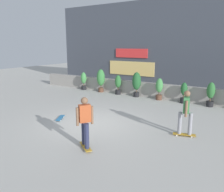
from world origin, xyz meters
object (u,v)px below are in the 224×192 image
potted_plant_5 (184,92)px  skater_mid_plaza (186,111)px  skateboard_near_camera (60,118)px  potted_plant_4 (159,88)px  skater_far_left (85,121)px  potted_plant_6 (211,93)px  potted_plant_1 (101,79)px  potted_plant_0 (84,80)px  potted_plant_2 (118,84)px  potted_plant_3 (137,82)px

potted_plant_5 → skater_mid_plaza: (1.45, -4.87, 0.31)m
skateboard_near_camera → potted_plant_4: bearing=68.8°
potted_plant_4 → skater_far_left: size_ratio=0.77×
potted_plant_4 → potted_plant_5: (1.48, 0.00, -0.10)m
potted_plant_6 → skateboard_near_camera: size_ratio=1.66×
potted_plant_4 → potted_plant_1: bearing=-180.0°
skateboard_near_camera → potted_plant_0: bearing=121.0°
potted_plant_2 → potted_plant_5: potted_plant_2 is taller
potted_plant_3 → potted_plant_5: size_ratio=1.33×
potted_plant_3 → potted_plant_2: bearing=180.0°
potted_plant_5 → potted_plant_6: potted_plant_6 is taller
potted_plant_1 → skateboard_near_camera: 6.32m
potted_plant_3 → skater_mid_plaza: skater_mid_plaza is taller
potted_plant_0 → potted_plant_5: size_ratio=1.09×
potted_plant_3 → potted_plant_4: 1.53m
skater_far_left → potted_plant_5: bearing=83.1°
potted_plant_0 → potted_plant_1: potted_plant_1 is taller
potted_plant_1 → potted_plant_5: 5.80m
potted_plant_3 → potted_plant_5: bearing=0.0°
potted_plant_0 → potted_plant_4: bearing=0.0°
potted_plant_1 → potted_plant_3: 2.79m
potted_plant_0 → skateboard_near_camera: (3.57, -5.93, -0.65)m
potted_plant_5 → skater_far_left: 7.69m
potted_plant_3 → potted_plant_6: bearing=0.0°
potted_plant_2 → potted_plant_3: potted_plant_3 is taller
potted_plant_0 → potted_plant_2: potted_plant_2 is taller
skater_far_left → skateboard_near_camera: size_ratio=2.13×
potted_plant_4 → skater_mid_plaza: (2.93, -4.87, 0.21)m
potted_plant_0 → skater_far_left: bearing=-49.9°
potted_plant_5 → skater_mid_plaza: size_ratio=0.70×
skater_mid_plaza → skater_far_left: bearing=-130.7°
potted_plant_6 → skater_far_left: skater_far_left is taller
potted_plant_0 → potted_plant_3: size_ratio=0.82×
skater_mid_plaza → potted_plant_2: bearing=140.1°
potted_plant_1 → potted_plant_4: bearing=0.0°
skater_far_left → potted_plant_1: bearing=122.5°
potted_plant_2 → potted_plant_3: bearing=-0.0°
potted_plant_6 → skater_mid_plaza: skater_mid_plaza is taller
potted_plant_2 → skater_mid_plaza: size_ratio=0.76×
potted_plant_4 → skater_far_left: skater_far_left is taller
potted_plant_2 → potted_plant_3: 1.39m
potted_plant_3 → potted_plant_5: 3.02m
potted_plant_1 → potted_plant_3: size_ratio=1.01×
potted_plant_1 → potted_plant_5: size_ratio=1.35×
potted_plant_5 → skater_mid_plaza: skater_mid_plaza is taller
potted_plant_6 → skateboard_near_camera: potted_plant_6 is taller
potted_plant_5 → potted_plant_6: (1.42, 0.00, 0.12)m
skater_mid_plaza → skateboard_near_camera: bearing=-168.5°
potted_plant_5 → skater_far_left: size_ratio=0.70×
potted_plant_6 → potted_plant_2: bearing=180.0°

